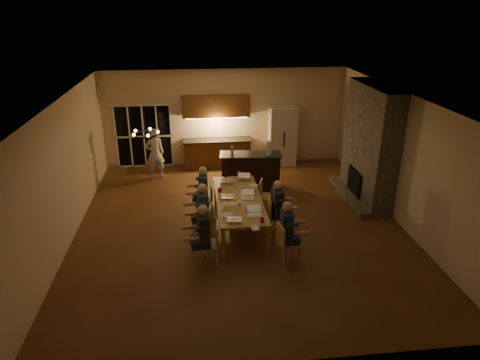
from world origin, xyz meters
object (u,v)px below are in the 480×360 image
person_right_near (286,231)px  person_right_mid (277,208)px  bar_island (250,171)px  bar_blender (269,148)px  dining_table (239,212)px  chair_left_near (208,244)px  refrigerator (282,136)px  laptop_c (228,193)px  standing_person (155,154)px  redcup_mid (220,189)px  redcup_near (262,220)px  bar_bottle (232,150)px  mug_mid (242,188)px  can_cola (226,175)px  laptop_d (248,194)px  chair_right_near (289,242)px  laptop_b (254,211)px  chair_right_far (268,197)px  can_silver (247,208)px  plate_left (227,215)px  mug_back (222,184)px  chair_left_mid (203,223)px  person_left_near (204,235)px  mug_front (239,204)px  plate_near (255,207)px  laptop_e (228,178)px  laptop_a (235,216)px  can_right (255,191)px  plate_far (253,186)px  person_left_far (203,192)px  person_left_mid (203,211)px  laptop_f (244,177)px  chair_left_far (204,201)px  chandelier (145,134)px  redcup_far (239,174)px  chair_right_mid (278,217)px

person_right_near → person_right_mid: 1.12m
bar_island → bar_blender: 0.91m
dining_table → chair_left_near: (-0.82, -1.53, 0.07)m
refrigerator → laptop_c: (-2.20, -4.12, -0.14)m
standing_person → redcup_mid: (1.81, -2.97, 0.00)m
standing_person → redcup_near: standing_person is taller
bar_island → bar_bottle: size_ratio=7.46×
chair_left_near → bar_bottle: bearing=170.7°
mug_mid → can_cola: (-0.32, 0.92, 0.01)m
mug_mid → can_cola: bearing=109.3°
chair_left_near → laptop_d: laptop_d is taller
chair_right_near → laptop_b: 1.06m
chair_right_far → can_silver: 1.57m
refrigerator → plate_left: (-2.29, -5.06, -0.24)m
laptop_b → mug_back: (-0.60, 1.75, -0.06)m
chair_left_mid → person_left_near: size_ratio=0.64×
mug_front → redcup_near: bearing=-64.4°
plate_near → laptop_e: bearing=107.7°
laptop_a → can_right: size_ratio=2.67×
chair_left_near → plate_far: 2.60m
person_left_far → can_cola: size_ratio=11.50×
chair_left_near → plate_far: size_ratio=3.45×
person_left_far → mug_back: 0.55m
can_silver → plate_near: size_ratio=0.43×
person_left_mid → plate_far: (1.35, 1.19, 0.07)m
chair_left_near → laptop_c: (0.56, 1.61, 0.42)m
chair_left_near → bar_blender: size_ratio=2.24×
refrigerator → mug_front: bearing=-113.0°
laptop_f → laptop_c: bearing=-105.8°
chair_left_far → person_right_near: 2.79m
chair_left_mid → person_right_mid: bearing=105.2°
plate_near → can_silver: bearing=-145.0°
chair_left_mid → plate_near: 1.28m
chair_left_mid → bar_blender: bar_blender is taller
chair_right_far → laptop_e: 1.17m
mug_front → plate_far: 1.25m
refrigerator → plate_left: refrigerator is taller
person_right_mid → mug_mid: bearing=32.5°
bar_island → can_silver: bar_island is taller
bar_island → chandelier: 4.75m
chair_right_near → redcup_mid: chair_right_near is taller
redcup_far → bar_blender: bearing=36.8°
chair_left_near → redcup_near: 1.27m
chair_right_mid → person_left_mid: person_left_mid is taller
bar_blender → laptop_e: bearing=-129.4°
chair_left_far → laptop_c: (0.58, -0.52, 0.42)m
person_left_mid → person_right_mid: 1.74m
can_cola → bar_bottle: size_ratio=0.50×
plate_far → dining_table: bearing=-123.0°
chandelier → mug_mid: (2.12, 1.53, -1.95)m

